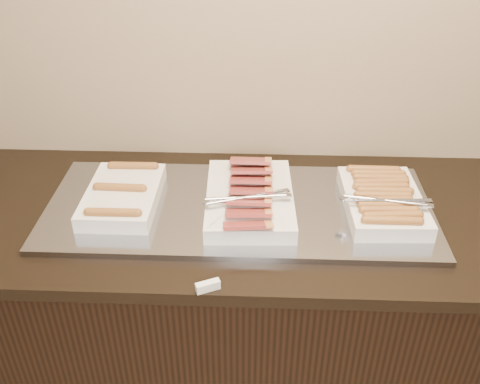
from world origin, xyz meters
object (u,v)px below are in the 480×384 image
at_px(warming_tray, 239,208).
at_px(dish_center, 249,198).
at_px(counter, 246,312).
at_px(dish_right, 383,200).
at_px(dish_left, 123,195).

relative_size(warming_tray, dish_center, 2.84).
distance_m(counter, warming_tray, 0.46).
distance_m(dish_center, dish_right, 0.41).
height_order(dish_left, dish_center, dish_center).
relative_size(counter, dish_center, 4.87).
bearing_deg(dish_right, dish_left, 177.84).
xyz_separation_m(counter, dish_right, (0.41, -0.00, 0.50)).
xyz_separation_m(counter, dish_center, (0.01, -0.00, 0.50)).
xyz_separation_m(warming_tray, dish_left, (-0.36, 0.00, 0.04)).
bearing_deg(dish_right, dish_center, 178.04).
relative_size(dish_left, dish_right, 0.94).
distance_m(counter, dish_center, 0.50).
height_order(counter, dish_right, dish_right).
relative_size(counter, dish_right, 5.87).
bearing_deg(dish_right, warming_tray, 177.61).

